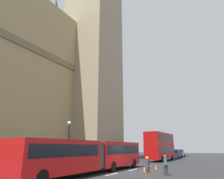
{
  "coord_description": "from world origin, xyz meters",
  "views": [
    {
      "loc": [
        -19.46,
        -9.87,
        2.31
      ],
      "look_at": [
        1.6,
        2.38,
        9.25
      ],
      "focal_mm": 32.75,
      "sensor_mm": 36.0,
      "label": 1
    }
  ],
  "objects_px": {
    "sedan_lead": "(176,154)",
    "clock_tower": "(95,2)",
    "double_decker_bus": "(160,145)",
    "traffic_cone_west": "(145,169)",
    "pedestrian_near_cones": "(148,168)",
    "pedestrian_by_kerb": "(166,164)",
    "articulated_bus": "(92,154)",
    "sedan_trailing": "(179,153)",
    "street_lamp": "(68,141)",
    "traffic_cone_middle": "(156,168)"
  },
  "relations": [
    {
      "from": "sedan_lead",
      "to": "clock_tower",
      "type": "bearing_deg",
      "value": 130.89
    },
    {
      "from": "clock_tower",
      "to": "sedan_lead",
      "type": "bearing_deg",
      "value": -49.11
    },
    {
      "from": "sedan_lead",
      "to": "double_decker_bus",
      "type": "bearing_deg",
      "value": 178.3
    },
    {
      "from": "traffic_cone_west",
      "to": "pedestrian_near_cones",
      "type": "distance_m",
      "value": 5.48
    },
    {
      "from": "clock_tower",
      "to": "sedan_lead",
      "type": "height_order",
      "value": "clock_tower"
    },
    {
      "from": "sedan_lead",
      "to": "pedestrian_by_kerb",
      "type": "relative_size",
      "value": 2.6
    },
    {
      "from": "clock_tower",
      "to": "pedestrian_near_cones",
      "type": "height_order",
      "value": "clock_tower"
    },
    {
      "from": "articulated_bus",
      "to": "double_decker_bus",
      "type": "bearing_deg",
      "value": 0.01
    },
    {
      "from": "sedan_trailing",
      "to": "traffic_cone_west",
      "type": "height_order",
      "value": "sedan_trailing"
    },
    {
      "from": "clock_tower",
      "to": "double_decker_bus",
      "type": "bearing_deg",
      "value": -80.11
    },
    {
      "from": "sedan_lead",
      "to": "street_lamp",
      "type": "relative_size",
      "value": 0.83
    },
    {
      "from": "clock_tower",
      "to": "traffic_cone_west",
      "type": "relative_size",
      "value": 124.36
    },
    {
      "from": "street_lamp",
      "to": "pedestrian_near_cones",
      "type": "xyz_separation_m",
      "value": [
        -3.55,
        -10.77,
        -2.14
      ]
    },
    {
      "from": "double_decker_bus",
      "to": "traffic_cone_west",
      "type": "relative_size",
      "value": 17.8
    },
    {
      "from": "articulated_bus",
      "to": "traffic_cone_middle",
      "type": "xyz_separation_m",
      "value": [
        5.55,
        -4.34,
        -1.46
      ]
    },
    {
      "from": "sedan_trailing",
      "to": "traffic_cone_west",
      "type": "bearing_deg",
      "value": -172.84
    },
    {
      "from": "traffic_cone_middle",
      "to": "pedestrian_near_cones",
      "type": "xyz_separation_m",
      "value": [
        -7.45,
        -1.93,
        0.63
      ]
    },
    {
      "from": "sedan_lead",
      "to": "sedan_trailing",
      "type": "distance_m",
      "value": 6.01
    },
    {
      "from": "pedestrian_by_kerb",
      "to": "traffic_cone_middle",
      "type": "bearing_deg",
      "value": 30.99
    },
    {
      "from": "clock_tower",
      "to": "pedestrian_by_kerb",
      "type": "relative_size",
      "value": 42.68
    },
    {
      "from": "double_decker_bus",
      "to": "sedan_trailing",
      "type": "height_order",
      "value": "double_decker_bus"
    },
    {
      "from": "double_decker_bus",
      "to": "sedan_trailing",
      "type": "bearing_deg",
      "value": 0.89
    },
    {
      "from": "double_decker_bus",
      "to": "pedestrian_near_cones",
      "type": "height_order",
      "value": "double_decker_bus"
    },
    {
      "from": "sedan_trailing",
      "to": "articulated_bus",
      "type": "bearing_deg",
      "value": -179.62
    },
    {
      "from": "articulated_bus",
      "to": "traffic_cone_middle",
      "type": "bearing_deg",
      "value": -38.03
    },
    {
      "from": "sedan_trailing",
      "to": "traffic_cone_west",
      "type": "distance_m",
      "value": 34.57
    },
    {
      "from": "sedan_trailing",
      "to": "street_lamp",
      "type": "height_order",
      "value": "street_lamp"
    },
    {
      "from": "sedan_lead",
      "to": "sedan_trailing",
      "type": "height_order",
      "value": "same"
    },
    {
      "from": "clock_tower",
      "to": "sedan_lead",
      "type": "relative_size",
      "value": 16.39
    },
    {
      "from": "double_decker_bus",
      "to": "sedan_trailing",
      "type": "relative_size",
      "value": 2.35
    },
    {
      "from": "articulated_bus",
      "to": "double_decker_bus",
      "type": "relative_size",
      "value": 1.64
    },
    {
      "from": "articulated_bus",
      "to": "sedan_lead",
      "type": "xyz_separation_m",
      "value": [
        31.39,
        -0.29,
        -0.83
      ]
    },
    {
      "from": "articulated_bus",
      "to": "double_decker_bus",
      "type": "distance_m",
      "value": 21.48
    },
    {
      "from": "double_decker_bus",
      "to": "street_lamp",
      "type": "distance_m",
      "value": 20.32
    },
    {
      "from": "traffic_cone_middle",
      "to": "pedestrian_by_kerb",
      "type": "bearing_deg",
      "value": -149.01
    },
    {
      "from": "pedestrian_near_cones",
      "to": "traffic_cone_west",
      "type": "bearing_deg",
      "value": 23.91
    },
    {
      "from": "double_decker_bus",
      "to": "sedan_lead",
      "type": "relative_size",
      "value": 2.35
    },
    {
      "from": "clock_tower",
      "to": "traffic_cone_middle",
      "type": "distance_m",
      "value": 44.1
    },
    {
      "from": "clock_tower",
      "to": "sedan_trailing",
      "type": "distance_m",
      "value": 43.65
    },
    {
      "from": "articulated_bus",
      "to": "street_lamp",
      "type": "xyz_separation_m",
      "value": [
        1.64,
        4.51,
        1.31
      ]
    },
    {
      "from": "double_decker_bus",
      "to": "pedestrian_near_cones",
      "type": "bearing_deg",
      "value": -164.98
    },
    {
      "from": "traffic_cone_middle",
      "to": "street_lamp",
      "type": "height_order",
      "value": "street_lamp"
    },
    {
      "from": "clock_tower",
      "to": "traffic_cone_west",
      "type": "xyz_separation_m",
      "value": [
        -15.94,
        -18.05,
        -37.78
      ]
    },
    {
      "from": "clock_tower",
      "to": "street_lamp",
      "type": "xyz_separation_m",
      "value": [
        -17.37,
        -9.48,
        -35.01
      ]
    },
    {
      "from": "articulated_bus",
      "to": "sedan_trailing",
      "type": "height_order",
      "value": "articulated_bus"
    },
    {
      "from": "traffic_cone_west",
      "to": "pedestrian_by_kerb",
      "type": "bearing_deg",
      "value": -112.28
    },
    {
      "from": "clock_tower",
      "to": "traffic_cone_west",
      "type": "height_order",
      "value": "clock_tower"
    },
    {
      "from": "articulated_bus",
      "to": "pedestrian_near_cones",
      "type": "bearing_deg",
      "value": -106.88
    },
    {
      "from": "street_lamp",
      "to": "pedestrian_near_cones",
      "type": "height_order",
      "value": "street_lamp"
    },
    {
      "from": "sedan_lead",
      "to": "sedan_trailing",
      "type": "xyz_separation_m",
      "value": [
        5.98,
        0.54,
        0.0
      ]
    }
  ]
}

